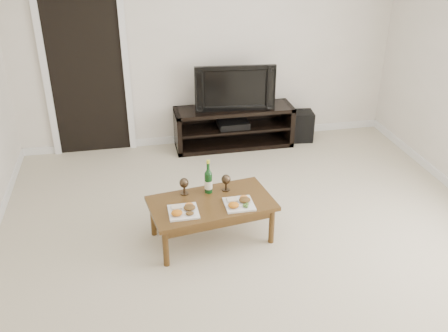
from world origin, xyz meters
The scene contains 13 objects.
floor centered at (0.00, 0.00, 0.00)m, with size 5.50×5.50×0.00m, color beige.
back_wall centered at (0.00, 2.77, 1.30)m, with size 5.00×0.04×2.60m, color white.
doorway centered at (-1.55, 2.73, 1.02)m, with size 0.90×0.02×2.05m, color black.
media_console centered at (0.29, 2.50, 0.28)m, with size 1.57×0.45×0.55m, color black.
television centered at (0.29, 2.50, 0.85)m, with size 1.04×0.14×0.60m, color black.
av_receiver centered at (0.28, 2.48, 0.33)m, with size 0.40×0.30×0.08m, color black.
subwoofer centered at (1.26, 2.50, 0.21)m, with size 0.28×0.28×0.41m, color black.
coffee_table centered at (-0.39, 0.43, 0.21)m, with size 1.16×0.63×0.42m, color #553817.
plate_left centered at (-0.68, 0.29, 0.45)m, with size 0.27×0.27×0.07m, color white.
plate_right centered at (-0.15, 0.32, 0.45)m, with size 0.27×0.27×0.07m, color white.
wine_bottle centered at (-0.39, 0.61, 0.59)m, with size 0.07×0.07×0.35m, color #0F3A14.
goblet_left centered at (-0.62, 0.63, 0.51)m, with size 0.09×0.09×0.17m, color #3C2F21, non-canonical shape.
goblet_right centered at (-0.21, 0.62, 0.51)m, with size 0.09×0.09×0.17m, color #3C2F21, non-canonical shape.
Camera 1 is at (-1.08, -3.55, 2.89)m, focal length 40.00 mm.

